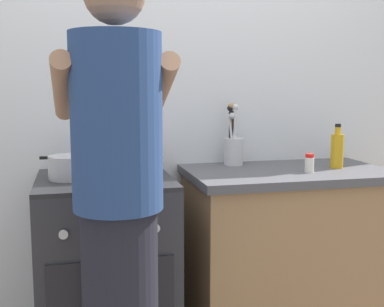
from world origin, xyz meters
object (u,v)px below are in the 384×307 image
utensil_crock (233,145)px  spice_bottle (309,163)px  oil_bottle (337,150)px  person (119,220)px  mixing_bowl (135,165)px  stove_range (107,273)px  pot (72,167)px

utensil_crock → spice_bottle: bearing=-47.4°
oil_bottle → person: size_ratio=0.13×
mixing_bowl → spice_bottle: mixing_bowl is taller
stove_range → pot: bearing=176.7°
stove_range → spice_bottle: size_ratio=10.04×
pot → spice_bottle: (1.10, -0.10, -0.01)m
utensil_crock → spice_bottle: (0.28, -0.31, -0.06)m
mixing_bowl → utensil_crock: 0.58m
stove_range → oil_bottle: bearing=-0.5°
mixing_bowl → oil_bottle: oil_bottle is taller
pot → spice_bottle: pot is taller
pot → person: (0.15, -0.59, -0.09)m
utensil_crock → person: 1.05m
spice_bottle → pot: bearing=174.6°
stove_range → mixing_bowl: mixing_bowl is taller
pot → person: size_ratio=0.16×
pot → mixing_bowl: (0.28, 0.00, -0.00)m
pot → oil_bottle: 1.30m
utensil_crock → spice_bottle: size_ratio=3.61×
mixing_bowl → stove_range: bearing=-176.6°
stove_range → person: (0.01, -0.58, 0.41)m
pot → oil_bottle: size_ratio=1.23×
stove_range → person: person is taller
spice_bottle → person: bearing=-152.9°
utensil_crock → oil_bottle: utensil_crock is taller
mixing_bowl → oil_bottle: 1.02m
pot → utensil_crock: (0.82, 0.20, 0.05)m
stove_range → mixing_bowl: bearing=3.4°
utensil_crock → pot: bearing=-166.2°
stove_range → oil_bottle: (1.15, -0.01, 0.54)m
pot → mixing_bowl: pot is taller
pot → utensil_crock: bearing=13.8°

